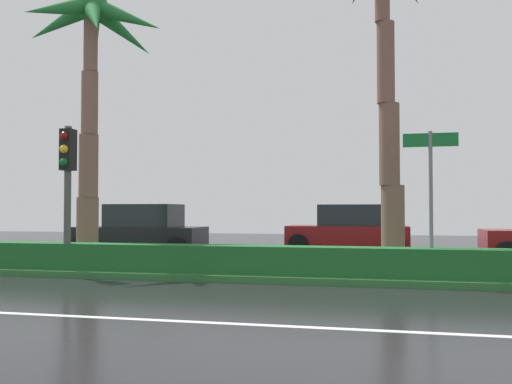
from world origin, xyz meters
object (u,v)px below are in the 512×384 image
Objects in this scene: palm_tree_mid_left at (91,55)px; traffic_signal_median_left at (67,171)px; car_in_traffic_second at (349,229)px; street_name_sign at (431,183)px; car_in_traffic_leading at (141,231)px.

palm_tree_mid_left reaches higher than traffic_signal_median_left.
traffic_signal_median_left is 10.69m from car_in_traffic_second.
palm_tree_mid_left is at bearing 168.21° from street_name_sign.
car_in_traffic_second is (5.89, 8.77, -1.61)m from traffic_signal_median_left.
traffic_signal_median_left is 0.77× the size of car_in_traffic_second.
traffic_signal_median_left is at bearing -73.45° from palm_tree_mid_left.
palm_tree_mid_left is 1.73× the size of car_in_traffic_second.
traffic_signal_median_left reaches higher than car_in_traffic_second.
traffic_signal_median_left is 1.11× the size of street_name_sign.
car_in_traffic_second is (-2.20, 8.40, -1.25)m from street_name_sign.
street_name_sign is at bearing 104.71° from car_in_traffic_second.
car_in_traffic_leading is at bearing 98.13° from traffic_signal_median_left.
car_in_traffic_second is at bearing 56.11° from traffic_signal_median_left.
car_in_traffic_second is (6.74, 2.84, 0.00)m from car_in_traffic_leading.
street_name_sign is at bearing 2.60° from traffic_signal_median_left.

